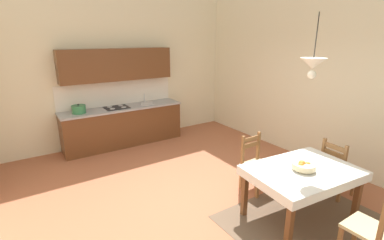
{
  "coord_description": "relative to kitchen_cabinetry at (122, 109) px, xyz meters",
  "views": [
    {
      "loc": [
        -2.17,
        -3.1,
        2.45
      ],
      "look_at": [
        0.29,
        0.65,
        1.11
      ],
      "focal_mm": 26.1,
      "sensor_mm": 36.0,
      "label": 1
    }
  ],
  "objects": [
    {
      "name": "dining_chair_window_side",
      "position": [
        2.03,
        -4.03,
        -0.41
      ],
      "size": [
        0.45,
        0.45,
        0.93
      ],
      "color": "#D1BC89",
      "rests_on": "ground_plane"
    },
    {
      "name": "kitchen_cabinetry",
      "position": [
        0.0,
        0.0,
        0.0
      ],
      "size": [
        2.74,
        0.63,
        2.2
      ],
      "color": "brown",
      "rests_on": "ground_plane"
    },
    {
      "name": "area_rug",
      "position": [
        1.04,
        -4.19,
        -0.85
      ],
      "size": [
        2.1,
        1.6,
        0.01
      ],
      "primitive_type": "cube",
      "color": "brown",
      "rests_on": "ground_plane"
    },
    {
      "name": "pendant_lamp",
      "position": [
        1.16,
        -3.97,
        1.26
      ],
      "size": [
        0.32,
        0.32,
        0.8
      ],
      "color": "black"
    },
    {
      "name": "dining_chair_camera_side",
      "position": [
        0.97,
        -5.04,
        -0.41
      ],
      "size": [
        0.42,
        0.42,
        0.93
      ],
      "color": "#D1BC89",
      "rests_on": "ground_plane"
    },
    {
      "name": "wall_back",
      "position": [
        0.11,
        0.33,
        1.21
      ],
      "size": [
        6.22,
        0.12,
        4.13
      ],
      "primitive_type": "cube",
      "color": "beige",
      "rests_on": "ground_plane"
    },
    {
      "name": "ground_plane",
      "position": [
        0.11,
        -3.01,
        -0.91
      ],
      "size": [
        6.22,
        7.16,
        0.1
      ],
      "primitive_type": "cube",
      "color": "#A86042"
    },
    {
      "name": "dining_chair_kitchen_side",
      "position": [
        1.09,
        -3.2,
        -0.41
      ],
      "size": [
        0.43,
        0.43,
        0.93
      ],
      "color": "#D1BC89",
      "rests_on": "ground_plane"
    },
    {
      "name": "fruit_bowl",
      "position": [
        1.0,
        -4.12,
        -0.04
      ],
      "size": [
        0.3,
        0.3,
        0.12
      ],
      "color": "beige",
      "rests_on": "dining_table"
    },
    {
      "name": "wall_right",
      "position": [
        2.97,
        -3.01,
        1.21
      ],
      "size": [
        0.12,
        7.16,
        4.13
      ],
      "primitive_type": "cube",
      "color": "beige",
      "rests_on": "ground_plane"
    },
    {
      "name": "dining_table",
      "position": [
        1.04,
        -4.09,
        -0.22
      ],
      "size": [
        1.54,
        1.14,
        0.75
      ],
      "color": "brown",
      "rests_on": "ground_plane"
    }
  ]
}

